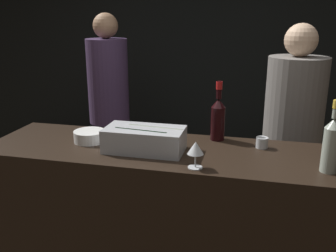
{
  "coord_description": "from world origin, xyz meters",
  "views": [
    {
      "loc": [
        0.44,
        -1.53,
        1.71
      ],
      "look_at": [
        0.0,
        0.31,
        1.14
      ],
      "focal_mm": 40.0,
      "sensor_mm": 36.0,
      "label": 1
    }
  ],
  "objects": [
    {
      "name": "person_blond_tee",
      "position": [
        0.7,
        1.02,
        0.91
      ],
      "size": [
        0.39,
        0.39,
        1.65
      ],
      "rotation": [
        0.0,
        0.0,
        -2.73
      ],
      "color": "black",
      "rests_on": "ground_plane"
    },
    {
      "name": "candle_votive",
      "position": [
        0.49,
        0.43,
        1.05
      ],
      "size": [
        0.06,
        0.06,
        0.06
      ],
      "color": "silver",
      "rests_on": "bar_counter"
    },
    {
      "name": "bar_counter",
      "position": [
        0.0,
        0.29,
        0.51
      ],
      "size": [
        1.96,
        0.57,
        1.02
      ],
      "color": "black",
      "rests_on": "ground_plane"
    },
    {
      "name": "person_in_hoodie",
      "position": [
        -0.81,
        1.47,
        0.96
      ],
      "size": [
        0.35,
        0.35,
        1.72
      ],
      "rotation": [
        0.0,
        0.0,
        2.75
      ],
      "color": "black",
      "rests_on": "ground_plane"
    },
    {
      "name": "ice_bin_with_bottles",
      "position": [
        -0.1,
        0.24,
        1.09
      ],
      "size": [
        0.41,
        0.21,
        0.12
      ],
      "color": "#B7BABF",
      "rests_on": "bar_counter"
    },
    {
      "name": "red_wine_bottle_tall",
      "position": [
        0.24,
        0.51,
        1.15
      ],
      "size": [
        0.08,
        0.08,
        0.33
      ],
      "color": "black",
      "rests_on": "bar_counter"
    },
    {
      "name": "wine_glass",
      "position": [
        0.19,
        0.07,
        1.11
      ],
      "size": [
        0.08,
        0.08,
        0.13
      ],
      "color": "silver",
      "rests_on": "bar_counter"
    },
    {
      "name": "wall_back_chalkboard",
      "position": [
        0.0,
        2.46,
        1.4
      ],
      "size": [
        6.4,
        0.06,
        2.8
      ],
      "color": "black",
      "rests_on": "ground_plane"
    },
    {
      "name": "rose_wine_bottle",
      "position": [
        0.78,
        0.17,
        1.16
      ],
      "size": [
        0.08,
        0.08,
        0.33
      ],
      "color": "#9EA899",
      "rests_on": "bar_counter"
    },
    {
      "name": "bowl_white",
      "position": [
        -0.45,
        0.31,
        1.05
      ],
      "size": [
        0.17,
        0.17,
        0.06
      ],
      "color": "white",
      "rests_on": "bar_counter"
    }
  ]
}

